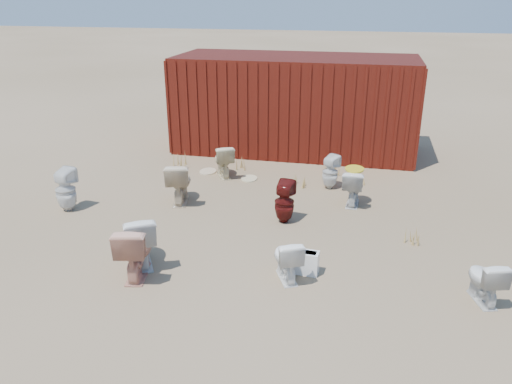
% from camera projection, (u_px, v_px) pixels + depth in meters
% --- Properties ---
extents(ground, '(100.00, 100.00, 0.00)m').
position_uv_depth(ground, '(248.00, 234.00, 8.58)').
color(ground, brown).
rests_on(ground, ground).
extents(shipping_container, '(6.00, 2.40, 2.40)m').
position_uv_depth(shipping_container, '(295.00, 104.00, 12.84)').
color(shipping_container, '#45110B').
rests_on(shipping_container, ground).
extents(toilet_front_a, '(0.81, 0.94, 0.83)m').
position_uv_depth(toilet_front_a, '(140.00, 239.00, 7.51)').
color(toilet_front_a, silver).
rests_on(toilet_front_a, ground).
extents(toilet_front_pink, '(0.62, 0.89, 0.83)m').
position_uv_depth(toilet_front_pink, '(136.00, 250.00, 7.19)').
color(toilet_front_pink, tan).
rests_on(toilet_front_pink, ground).
extents(toilet_front_c, '(0.60, 0.73, 0.65)m').
position_uv_depth(toilet_front_c, '(287.00, 259.00, 7.14)').
color(toilet_front_c, white).
rests_on(toilet_front_c, ground).
extents(toilet_front_maroon, '(0.40, 0.41, 0.78)m').
position_uv_depth(toilet_front_maroon, '(284.00, 202.00, 8.90)').
color(toilet_front_maroon, '#53100E').
rests_on(toilet_front_maroon, ground).
extents(toilet_front_e, '(0.52, 0.70, 0.64)m').
position_uv_depth(toilet_front_e, '(485.00, 280.00, 6.61)').
color(toilet_front_e, silver).
rests_on(toilet_front_e, ground).
extents(toilet_back_a, '(0.42, 0.43, 0.83)m').
position_uv_depth(toilet_back_a, '(66.00, 190.00, 9.38)').
color(toilet_back_a, white).
rests_on(toilet_back_a, ground).
extents(toilet_back_beige_left, '(0.69, 0.83, 0.74)m').
position_uv_depth(toilet_back_beige_left, '(223.00, 161.00, 11.16)').
color(toilet_back_beige_left, beige).
rests_on(toilet_back_beige_left, ground).
extents(toilet_back_beige_right, '(0.63, 0.89, 0.83)m').
position_uv_depth(toilet_back_beige_right, '(179.00, 182.00, 9.77)').
color(toilet_back_beige_right, beige).
rests_on(toilet_back_beige_right, ground).
extents(toilet_back_yellowlid, '(0.44, 0.72, 0.72)m').
position_uv_depth(toilet_back_yellowlid, '(353.00, 187.00, 9.68)').
color(toilet_back_yellowlid, silver).
rests_on(toilet_back_yellowlid, ground).
extents(toilet_back_e, '(0.45, 0.45, 0.72)m').
position_uv_depth(toilet_back_e, '(330.00, 172.00, 10.47)').
color(toilet_back_e, white).
rests_on(toilet_back_e, ground).
extents(yellow_lid, '(0.36, 0.45, 0.02)m').
position_uv_depth(yellow_lid, '(355.00, 169.00, 9.54)').
color(yellow_lid, gold).
rests_on(yellow_lid, toilet_back_yellowlid).
extents(loose_tank, '(0.51, 0.24, 0.35)m').
position_uv_depth(loose_tank, '(302.00, 262.00, 7.35)').
color(loose_tank, white).
rests_on(loose_tank, ground).
extents(loose_lid_near, '(0.40, 0.51, 0.02)m').
position_uv_depth(loose_lid_near, '(208.00, 171.00, 11.56)').
color(loose_lid_near, '#C8B591').
rests_on(loose_lid_near, ground).
extents(loose_lid_far, '(0.39, 0.49, 0.02)m').
position_uv_depth(loose_lid_far, '(249.00, 179.00, 11.12)').
color(loose_lid_far, beige).
rests_on(loose_lid_far, ground).
extents(weed_clump_a, '(0.36, 0.36, 0.33)m').
position_uv_depth(weed_clump_a, '(179.00, 160.00, 11.87)').
color(weed_clump_a, '#A48341').
rests_on(weed_clump_a, ground).
extents(weed_clump_b, '(0.32, 0.32, 0.24)m').
position_uv_depth(weed_clump_b, '(301.00, 181.00, 10.68)').
color(weed_clump_b, '#A48341').
rests_on(weed_clump_b, ground).
extents(weed_clump_c, '(0.36, 0.36, 0.28)m').
position_uv_depth(weed_clump_c, '(360.00, 179.00, 10.71)').
color(weed_clump_c, '#A48341').
rests_on(weed_clump_c, ground).
extents(weed_clump_d, '(0.30, 0.30, 0.28)m').
position_uv_depth(weed_clump_d, '(243.00, 164.00, 11.69)').
color(weed_clump_d, '#A48341').
rests_on(weed_clump_d, ground).
extents(weed_clump_e, '(0.34, 0.34, 0.28)m').
position_uv_depth(weed_clump_e, '(332.00, 169.00, 11.32)').
color(weed_clump_e, '#A48341').
rests_on(weed_clump_e, ground).
extents(weed_clump_f, '(0.28, 0.28, 0.26)m').
position_uv_depth(weed_clump_f, '(411.00, 235.00, 8.27)').
color(weed_clump_f, '#A48341').
rests_on(weed_clump_f, ground).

